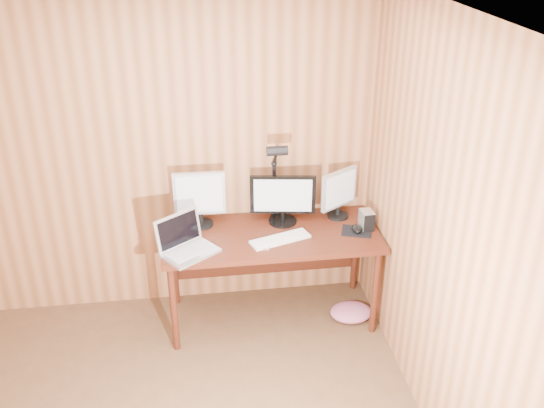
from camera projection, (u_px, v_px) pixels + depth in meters
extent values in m
plane|color=silver|center=(72.00, 46.00, 2.13)|extent=(4.00, 4.00, 0.00)
plane|color=#AB673D|center=(139.00, 159.00, 4.46)|extent=(4.00, 0.00, 4.00)
plane|color=#AB673D|center=(486.00, 298.00, 2.91)|extent=(0.00, 4.00, 4.00)
cube|color=#471B0E|center=(271.00, 236.00, 4.48)|extent=(1.60, 0.70, 0.04)
cube|color=#471B0E|center=(266.00, 246.00, 4.89)|extent=(1.48, 0.02, 0.51)
cylinder|color=#471B0E|center=(174.00, 309.00, 4.31)|extent=(0.05, 0.05, 0.71)
cylinder|color=#471B0E|center=(174.00, 265.00, 4.82)|extent=(0.05, 0.05, 0.71)
cylinder|color=#471B0E|center=(375.00, 292.00, 4.49)|extent=(0.05, 0.05, 0.71)
cylinder|color=#471B0E|center=(355.00, 252.00, 5.00)|extent=(0.05, 0.05, 0.71)
cylinder|color=black|center=(283.00, 221.00, 4.63)|extent=(0.21, 0.21, 0.02)
cylinder|color=black|center=(283.00, 216.00, 4.61)|extent=(0.03, 0.03, 0.06)
cube|color=black|center=(283.00, 195.00, 4.53)|extent=(0.49, 0.10, 0.30)
cube|color=silver|center=(283.00, 196.00, 4.51)|extent=(0.43, 0.07, 0.26)
cylinder|color=black|center=(201.00, 224.00, 4.59)|extent=(0.18, 0.18, 0.02)
cylinder|color=black|center=(201.00, 218.00, 4.56)|extent=(0.04, 0.04, 0.08)
cube|color=silver|center=(199.00, 193.00, 4.47)|extent=(0.38, 0.04, 0.33)
cube|color=silver|center=(199.00, 195.00, 4.45)|extent=(0.34, 0.01, 0.29)
cylinder|color=black|center=(338.00, 216.00, 4.71)|extent=(0.16, 0.16, 0.02)
cylinder|color=black|center=(338.00, 210.00, 4.69)|extent=(0.03, 0.03, 0.07)
cube|color=silver|center=(339.00, 189.00, 4.60)|extent=(0.31, 0.21, 0.30)
cube|color=silver|center=(341.00, 190.00, 4.59)|extent=(0.26, 0.16, 0.26)
cube|color=silver|center=(190.00, 253.00, 4.21)|extent=(0.45, 0.42, 0.02)
cube|color=silver|center=(178.00, 230.00, 4.23)|extent=(0.33, 0.26, 0.24)
cube|color=black|center=(178.00, 230.00, 4.23)|extent=(0.28, 0.22, 0.20)
cube|color=#B2B2B7|center=(190.00, 251.00, 4.21)|extent=(0.34, 0.31, 0.00)
cube|color=white|center=(280.00, 239.00, 4.38)|extent=(0.46, 0.27, 0.02)
cube|color=white|center=(280.00, 238.00, 4.38)|extent=(0.42, 0.23, 0.00)
cube|color=black|center=(357.00, 231.00, 4.50)|extent=(0.26, 0.24, 0.00)
ellipsoid|color=black|center=(357.00, 229.00, 4.49)|extent=(0.11, 0.13, 0.04)
cube|color=silver|center=(366.00, 220.00, 4.52)|extent=(0.10, 0.13, 0.14)
cube|color=black|center=(369.00, 224.00, 4.46)|extent=(0.08, 0.01, 0.14)
cube|color=silver|center=(267.00, 245.00, 4.31)|extent=(0.08, 0.12, 0.01)
cube|color=black|center=(267.00, 244.00, 4.30)|extent=(0.06, 0.08, 0.00)
cylinder|color=black|center=(330.00, 206.00, 4.75)|extent=(0.05, 0.05, 0.12)
cube|color=black|center=(274.00, 215.00, 4.76)|extent=(0.05, 0.06, 0.06)
cylinder|color=black|center=(274.00, 189.00, 4.66)|extent=(0.03, 0.03, 0.43)
sphere|color=black|center=(274.00, 164.00, 4.56)|extent=(0.04, 0.04, 0.04)
cylinder|color=black|center=(275.00, 157.00, 4.47)|extent=(0.02, 0.15, 0.18)
cylinder|color=black|center=(277.00, 151.00, 4.35)|extent=(0.15, 0.07, 0.07)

